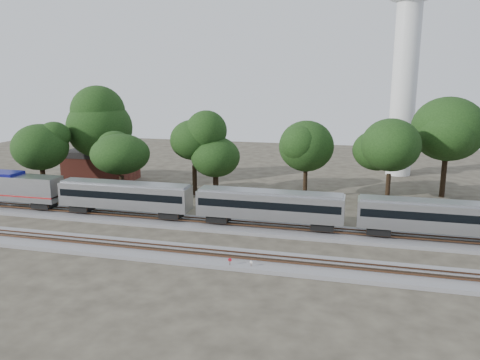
# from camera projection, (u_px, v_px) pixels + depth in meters

# --- Properties ---
(ground) EXTENTS (160.00, 160.00, 0.00)m
(ground) POSITION_uv_depth(u_px,v_px,m) (207.00, 243.00, 50.88)
(ground) COLOR #383328
(ground) RESTS_ON ground
(track_far) EXTENTS (160.00, 5.00, 0.73)m
(track_far) POSITION_uv_depth(u_px,v_px,m) (222.00, 225.00, 56.52)
(track_far) COLOR slate
(track_far) RESTS_ON ground
(track_near) EXTENTS (160.00, 5.00, 0.73)m
(track_near) POSITION_uv_depth(u_px,v_px,m) (194.00, 255.00, 47.05)
(track_near) COLOR slate
(track_near) RESTS_ON ground
(train) EXTENTS (107.81, 3.08, 4.53)m
(train) POSITION_uv_depth(u_px,v_px,m) (352.00, 210.00, 52.25)
(train) COLOR #AEB1B6
(train) RESTS_ON ground
(switch_stand_red) EXTENTS (0.34, 0.06, 1.07)m
(switch_stand_red) POSITION_uv_depth(u_px,v_px,m) (230.00, 262.00, 44.02)
(switch_stand_red) COLOR #512D19
(switch_stand_red) RESTS_ON ground
(switch_stand_white) EXTENTS (0.28, 0.15, 0.93)m
(switch_stand_white) POSITION_uv_depth(u_px,v_px,m) (251.00, 264.00, 43.75)
(switch_stand_white) COLOR #512D19
(switch_stand_white) RESTS_ON ground
(switch_lever) EXTENTS (0.54, 0.37, 0.30)m
(switch_lever) POSITION_uv_depth(u_px,v_px,m) (235.00, 265.00, 44.65)
(switch_lever) COLOR #512D19
(switch_lever) RESTS_ON ground
(brick_building) EXTENTS (11.48, 8.29, 5.40)m
(brick_building) POSITION_uv_depth(u_px,v_px,m) (101.00, 165.00, 81.19)
(brick_building) COLOR maroon
(brick_building) RESTS_ON ground
(tree_0) EXTENTS (7.49, 7.49, 10.56)m
(tree_0) POSITION_uv_depth(u_px,v_px,m) (40.00, 147.00, 70.50)
(tree_0) COLOR black
(tree_0) RESTS_ON ground
(tree_1) EXTENTS (9.68, 9.68, 13.65)m
(tree_1) POSITION_uv_depth(u_px,v_px,m) (100.00, 128.00, 76.62)
(tree_1) COLOR black
(tree_1) RESTS_ON ground
(tree_2) EXTENTS (7.00, 7.00, 9.87)m
(tree_2) POSITION_uv_depth(u_px,v_px,m) (120.00, 154.00, 67.04)
(tree_2) COLOR black
(tree_2) RESTS_ON ground
(tree_3) EXTENTS (8.61, 8.61, 12.14)m
(tree_3) POSITION_uv_depth(u_px,v_px,m) (194.00, 140.00, 70.19)
(tree_3) COLOR black
(tree_3) RESTS_ON ground
(tree_4) EXTENTS (6.23, 6.23, 8.79)m
(tree_4) POSITION_uv_depth(u_px,v_px,m) (215.00, 157.00, 69.27)
(tree_4) COLOR black
(tree_4) RESTS_ON ground
(tree_5) EXTENTS (8.03, 8.03, 11.32)m
(tree_5) POSITION_uv_depth(u_px,v_px,m) (306.00, 146.00, 67.85)
(tree_5) COLOR black
(tree_5) RESTS_ON ground
(tree_6) EXTENTS (8.85, 8.85, 12.48)m
(tree_6) POSITION_uv_depth(u_px,v_px,m) (391.00, 145.00, 63.28)
(tree_6) COLOR black
(tree_6) RESTS_ON ground
(tree_7) EXTENTS (10.44, 10.44, 14.72)m
(tree_7) POSITION_uv_depth(u_px,v_px,m) (448.00, 129.00, 68.36)
(tree_7) COLOR black
(tree_7) RESTS_ON ground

